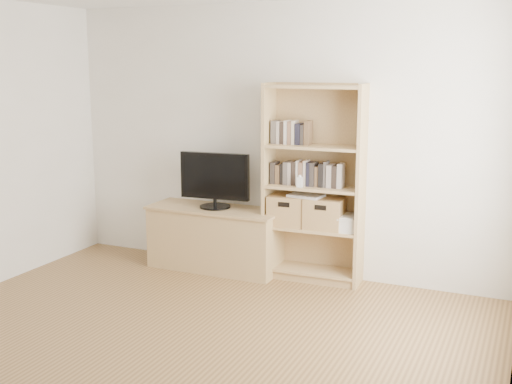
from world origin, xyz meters
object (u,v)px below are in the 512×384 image
Objects in this scene: baby_monitor at (300,182)px; tv_stand at (216,239)px; bookshelf at (314,184)px; basket_left at (288,210)px; basket_right at (325,213)px; laptop at (306,196)px; television at (215,180)px.

tv_stand is at bearing 178.25° from baby_monitor.
bookshelf is 0.37m from basket_left.
basket_right reaches higher than basket_left.
laptop is at bearing -179.58° from basket_right.
bookshelf reaches higher than baby_monitor.
basket_right is (1.11, 0.08, -0.25)m from television.
baby_monitor is at bearing -1.56° from tv_stand.
bookshelf is 5.97× the size of laptop.
basket_right is at bearing -0.90° from television.
baby_monitor reaches higher than tv_stand.
basket_left is at bearing 179.98° from basket_right.
basket_right is at bearing 26.16° from baby_monitor.
bookshelf is at bearing 4.72° from tv_stand.
basket_left is 0.24m from laptop.
baby_monitor is at bearing -135.00° from bookshelf.
bookshelf is 5.32× the size of basket_right.
bookshelf is at bearing 15.35° from laptop.
bookshelf reaches higher than laptop.
bookshelf is 0.15m from baby_monitor.
basket_right is at bearing 4.18° from tv_stand.
tv_stand is 1.18m from bookshelf.
bookshelf is at bearing 46.82° from baby_monitor.
baby_monitor is at bearing -99.77° from laptop.
tv_stand is 1.17m from basket_right.
laptop is at bearing 72.16° from baby_monitor.
bookshelf is 5.35× the size of basket_left.
tv_stand is 1.85× the size of television.
bookshelf reaches higher than basket_left.
television is at bearing -179.62° from basket_left.
laptop is at bearing -3.27° from basket_left.
baby_monitor is 0.17m from laptop.
tv_stand is 0.61m from television.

